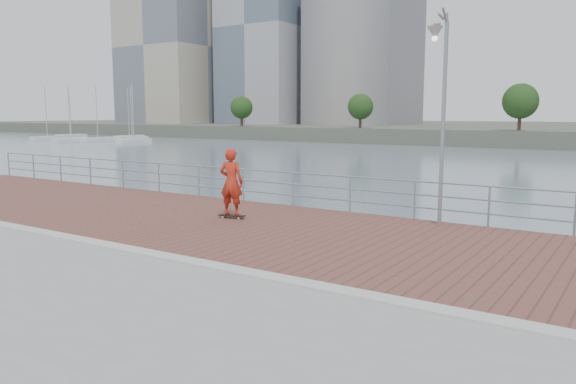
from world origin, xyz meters
The scene contains 8 objects.
water centered at (0.00, 0.00, -2.00)m, with size 400.00×400.00×0.00m, color slate.
brick_lane centered at (0.00, 3.60, 0.01)m, with size 40.00×6.80×0.02m, color brown.
curb centered at (0.00, 0.00, 0.03)m, with size 40.00×0.40×0.06m, color #B7B5AD.
guardrail centered at (0.00, 7.00, 0.69)m, with size 39.06×0.06×1.13m.
street_lamp centered at (1.92, 6.11, 3.83)m, with size 0.39×1.14×5.39m.
skateboard centered at (-3.38, 4.19, 0.09)m, with size 0.81×0.38×0.09m.
skateboarder centered at (-3.38, 4.19, 1.07)m, with size 0.70×0.46×1.92m, color red.
marina centered at (-80.75, 59.85, -1.55)m, with size 28.12×20.43×9.85m.
Camera 1 is at (6.68, -8.14, 3.02)m, focal length 35.00 mm.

